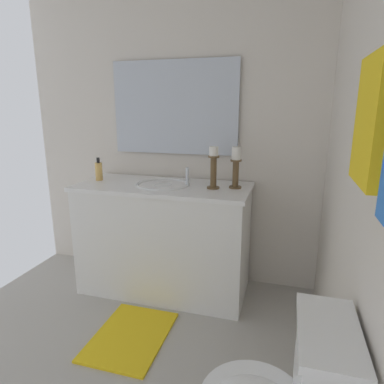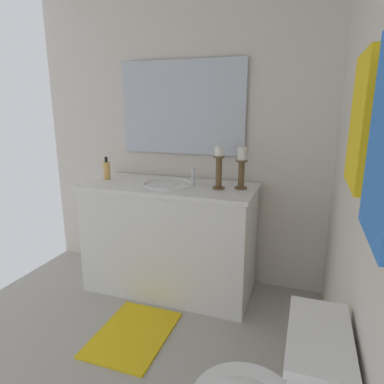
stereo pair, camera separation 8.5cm
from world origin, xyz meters
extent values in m
cube|color=silver|center=(0.00, 1.22, 1.23)|extent=(2.98, 0.04, 2.45)
cube|color=silver|center=(-1.49, 0.00, 1.23)|extent=(0.04, 2.45, 2.45)
cube|color=white|center=(-1.16, 0.05, 0.41)|extent=(0.55, 1.27, 0.82)
cube|color=white|center=(-1.16, 0.05, 0.84)|extent=(0.58, 1.30, 0.03)
sphere|color=black|center=(-1.26, -0.60, 0.45)|extent=(0.02, 0.02, 0.02)
sphere|color=black|center=(-1.07, -0.60, 0.45)|extent=(0.02, 0.02, 0.02)
ellipsoid|color=white|center=(-1.16, 0.05, 0.80)|extent=(0.38, 0.30, 0.11)
torus|color=white|center=(-1.16, 0.05, 0.86)|extent=(0.40, 0.40, 0.02)
cylinder|color=silver|center=(-1.16, 0.24, 0.92)|extent=(0.02, 0.02, 0.14)
cube|color=silver|center=(-1.44, 0.05, 1.41)|extent=(0.02, 1.02, 0.72)
cylinder|color=brown|center=(-1.22, 0.58, 0.86)|extent=(0.09, 0.09, 0.01)
cylinder|color=brown|center=(-1.22, 0.58, 0.95)|extent=(0.04, 0.04, 0.19)
cylinder|color=brown|center=(-1.22, 0.58, 1.05)|extent=(0.08, 0.08, 0.01)
cylinder|color=white|center=(-1.22, 0.58, 1.10)|extent=(0.06, 0.06, 0.09)
cylinder|color=brown|center=(-1.16, 0.43, 0.86)|extent=(0.09, 0.09, 0.01)
cylinder|color=brown|center=(-1.16, 0.43, 0.97)|extent=(0.04, 0.04, 0.22)
cylinder|color=brown|center=(-1.16, 0.43, 1.08)|extent=(0.08, 0.08, 0.01)
cylinder|color=white|center=(-1.16, 0.43, 1.12)|extent=(0.06, 0.06, 0.06)
cylinder|color=#E5B259|center=(-1.18, -0.50, 0.92)|extent=(0.06, 0.06, 0.14)
cylinder|color=black|center=(-1.18, -0.50, 1.01)|extent=(0.02, 0.02, 0.04)
cube|color=white|center=(0.13, 1.09, 0.56)|extent=(0.36, 0.17, 0.32)
cube|color=white|center=(0.13, 1.09, 0.73)|extent=(0.38, 0.19, 0.03)
cube|color=yellow|center=(0.06, 1.15, 1.38)|extent=(0.28, 0.03, 0.36)
cube|color=yellow|center=(-0.54, 0.05, 0.01)|extent=(0.60, 0.44, 0.02)
camera|label=1|loc=(1.12, 0.93, 1.42)|focal=31.40mm
camera|label=2|loc=(1.09, 1.02, 1.42)|focal=31.40mm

